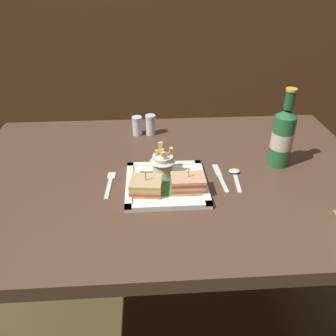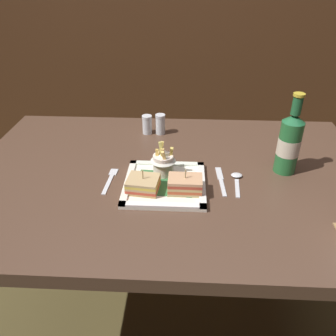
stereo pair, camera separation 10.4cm
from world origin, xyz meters
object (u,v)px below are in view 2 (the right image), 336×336
at_px(spoon, 237,178).
at_px(salt_shaker, 147,126).
at_px(dining_table, 171,202).
at_px(sandwich_half_right, 185,184).
at_px(pepper_shaker, 160,125).
at_px(fries_cup, 163,161).
at_px(sandwich_half_left, 143,184).
at_px(knife, 221,180).
at_px(square_plate, 165,184).
at_px(beer_bottle, 289,143).
at_px(fork, 110,179).

height_order(spoon, salt_shaker, salt_shaker).
height_order(dining_table, sandwich_half_right, sandwich_half_right).
bearing_deg(dining_table, sandwich_half_right, -68.25).
xyz_separation_m(spoon, pepper_shaker, (-0.26, 0.32, 0.03)).
relative_size(sandwich_half_right, fries_cup, 0.87).
bearing_deg(sandwich_half_left, salt_shaker, 94.25).
distance_m(dining_table, spoon, 0.24).
xyz_separation_m(sandwich_half_right, fries_cup, (-0.07, 0.09, 0.02)).
distance_m(knife, pepper_shaker, 0.39).
relative_size(dining_table, spoon, 10.33).
relative_size(sandwich_half_left, knife, 0.61).
height_order(dining_table, sandwich_half_left, sandwich_half_left).
bearing_deg(square_plate, dining_table, 78.79).
relative_size(dining_table, sandwich_half_left, 13.48).
bearing_deg(fries_cup, square_plate, -81.04).
relative_size(beer_bottle, fork, 1.82).
xyz_separation_m(square_plate, spoon, (0.22, 0.04, -0.00)).
bearing_deg(sandwich_half_left, pepper_shaker, 86.88).
xyz_separation_m(knife, spoon, (0.05, 0.01, 0.00)).
bearing_deg(beer_bottle, salt_shaker, 151.43).
bearing_deg(sandwich_half_left, beer_bottle, 18.19).
xyz_separation_m(beer_bottle, pepper_shaker, (-0.42, 0.25, -0.07)).
distance_m(sandwich_half_left, fork, 0.13).
bearing_deg(beer_bottle, square_plate, -164.19).
height_order(beer_bottle, fork, beer_bottle).
distance_m(dining_table, square_plate, 0.15).
height_order(fries_cup, beer_bottle, beer_bottle).
relative_size(sandwich_half_left, sandwich_half_right, 1.00).
bearing_deg(sandwich_half_right, sandwich_half_left, -180.00).
bearing_deg(dining_table, pepper_shaker, 100.68).
bearing_deg(beer_bottle, knife, -162.01).
distance_m(fries_cup, salt_shaker, 0.32).
height_order(sandwich_half_left, spoon, sandwich_half_left).
height_order(square_plate, sandwich_half_left, sandwich_half_left).
bearing_deg(beer_bottle, spoon, -158.55).
distance_m(dining_table, fries_cup, 0.18).
relative_size(dining_table, knife, 8.28).
height_order(sandwich_half_right, spoon, sandwich_half_right).
distance_m(square_plate, spoon, 0.22).
distance_m(fries_cup, spoon, 0.23).
xyz_separation_m(dining_table, beer_bottle, (0.36, 0.03, 0.22)).
xyz_separation_m(beer_bottle, fork, (-0.55, -0.08, -0.10)).
height_order(fork, salt_shaker, salt_shaker).
distance_m(dining_table, pepper_shaker, 0.33).
bearing_deg(square_plate, fries_cup, 98.96).
relative_size(fork, pepper_shaker, 1.81).
distance_m(sandwich_half_left, knife, 0.25).
height_order(sandwich_half_left, sandwich_half_right, sandwich_half_right).
bearing_deg(fork, square_plate, -8.26).
bearing_deg(fries_cup, spoon, -1.41).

